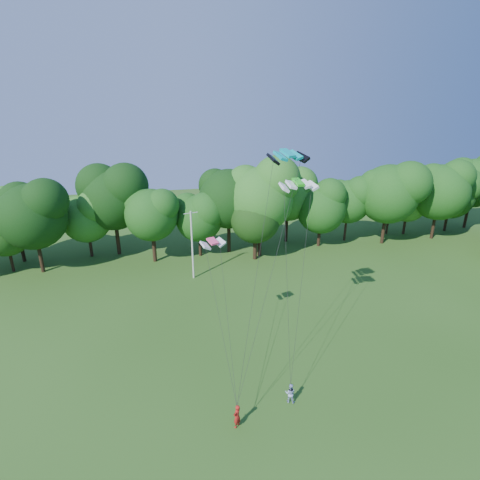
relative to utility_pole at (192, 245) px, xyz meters
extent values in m
plane|color=#244B14|center=(3.18, -28.06, -4.46)|extent=(160.00, 160.00, 0.00)
cylinder|color=beige|center=(0.00, 0.00, -0.11)|extent=(0.22, 0.22, 8.71)
cube|color=beige|center=(0.00, 0.00, 4.03)|extent=(1.70, 0.52, 0.08)
imported|color=#A81A15|center=(0.43, -23.75, -3.57)|extent=(0.77, 0.76, 1.78)
imported|color=#9AACD6|center=(4.72, -22.41, -3.68)|extent=(0.96, 0.89, 1.57)
cube|color=#059FA3|center=(5.95, -16.20, 12.79)|extent=(3.33, 2.09, 0.58)
cube|color=green|center=(6.74, -16.64, 10.69)|extent=(2.89, 1.44, 0.46)
cube|color=#FF467D|center=(0.42, -14.58, 5.71)|extent=(2.24, 1.64, 0.38)
cylinder|color=#322214|center=(-22.83, 7.15, -2.68)|extent=(0.41, 0.41, 3.56)
ellipsoid|color=#194012|center=(-22.83, 7.15, 2.01)|extent=(7.12, 7.12, 7.76)
cylinder|color=black|center=(9.09, 4.21, -2.57)|extent=(0.41, 0.41, 3.78)
ellipsoid|color=#15330E|center=(9.09, 4.21, 2.41)|extent=(7.56, 7.56, 8.25)
cylinder|color=#2F2013|center=(36.26, 9.13, -2.87)|extent=(0.42, 0.42, 3.19)
ellipsoid|color=#2E651F|center=(36.26, 9.13, 1.34)|extent=(6.38, 6.38, 6.96)
camera|label=1|loc=(-3.66, -42.88, 16.29)|focal=28.00mm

